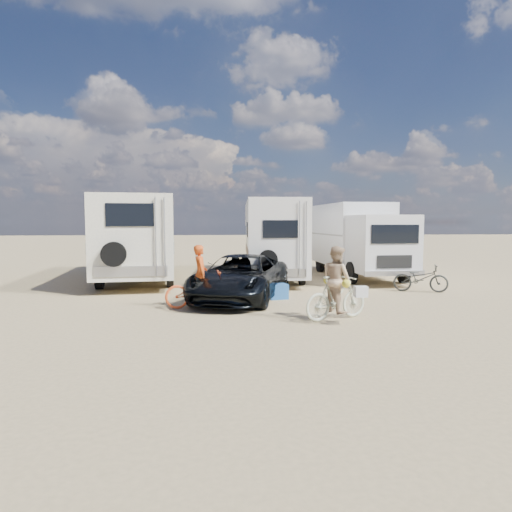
{
  "coord_description": "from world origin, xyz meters",
  "views": [
    {
      "loc": [
        -2.08,
        -11.41,
        2.36
      ],
      "look_at": [
        -0.94,
        2.42,
        1.3
      ],
      "focal_mm": 31.22,
      "sensor_mm": 36.0,
      "label": 1
    }
  ],
  "objects": [
    {
      "name": "rv_left",
      "position": [
        -5.33,
        7.07,
        1.65
      ],
      "size": [
        3.54,
        8.38,
        3.29
      ],
      "primitive_type": null,
      "rotation": [
        0.0,
        0.0,
        0.1
      ],
      "color": "silver",
      "rests_on": "ground"
    },
    {
      "name": "crate",
      "position": [
        -0.52,
        3.5,
        0.2
      ],
      "size": [
        0.65,
        0.65,
        0.4
      ],
      "primitive_type": "cube",
      "rotation": [
        0.0,
        0.0,
        0.39
      ],
      "color": "olive",
      "rests_on": "ground"
    },
    {
      "name": "box_truck",
      "position": [
        3.86,
        7.23,
        1.58
      ],
      "size": [
        2.72,
        7.22,
        3.16
      ],
      "primitive_type": null,
      "rotation": [
        0.0,
        0.0,
        0.06
      ],
      "color": "silver",
      "rests_on": "ground"
    },
    {
      "name": "rv_main",
      "position": [
        0.15,
        7.35,
        1.6
      ],
      "size": [
        2.5,
        7.83,
        3.2
      ],
      "primitive_type": null,
      "rotation": [
        0.0,
        0.0,
        -0.05
      ],
      "color": "white",
      "rests_on": "ground"
    },
    {
      "name": "bike_man",
      "position": [
        -2.61,
        0.8,
        0.51
      ],
      "size": [
        2.0,
        0.92,
        1.01
      ],
      "primitive_type": "imported",
      "rotation": [
        0.0,
        0.0,
        1.71
      ],
      "color": "#E95322",
      "rests_on": "ground"
    },
    {
      "name": "rider_man",
      "position": [
        -2.61,
        0.8,
        0.78
      ],
      "size": [
        0.45,
        0.61,
        1.56
      ],
      "primitive_type": "imported",
      "rotation": [
        0.0,
        0.0,
        1.71
      ],
      "color": "#CD4715",
      "rests_on": "ground"
    },
    {
      "name": "bike_parked",
      "position": [
        4.7,
        3.0,
        0.46
      ],
      "size": [
        1.87,
        1.18,
        0.93
      ],
      "primitive_type": "imported",
      "rotation": [
        0.0,
        0.0,
        1.23
      ],
      "color": "#272927",
      "rests_on": "ground"
    },
    {
      "name": "cooler",
      "position": [
        -0.3,
        2.03,
        0.23
      ],
      "size": [
        0.66,
        0.55,
        0.46
      ],
      "primitive_type": "cube",
      "rotation": [
        0.0,
        0.0,
        0.24
      ],
      "color": "#22559A",
      "rests_on": "ground"
    },
    {
      "name": "dark_suv",
      "position": [
        -1.43,
        2.02,
        0.68
      ],
      "size": [
        3.7,
        5.37,
        1.36
      ],
      "primitive_type": "imported",
      "rotation": [
        0.0,
        0.0,
        -0.32
      ],
      "color": "black",
      "rests_on": "ground"
    },
    {
      "name": "bike_woman",
      "position": [
        0.73,
        -0.97,
        0.54
      ],
      "size": [
        1.84,
        1.2,
        1.08
      ],
      "primitive_type": "imported",
      "rotation": [
        0.0,
        0.0,
        1.99
      ],
      "color": "#B5BA9C",
      "rests_on": "ground"
    },
    {
      "name": "ground",
      "position": [
        0.0,
        0.0,
        0.0
      ],
      "size": [
        140.0,
        140.0,
        0.0
      ],
      "primitive_type": "plane",
      "color": "tan",
      "rests_on": "ground"
    },
    {
      "name": "rider_woman",
      "position": [
        0.73,
        -0.97,
        0.8
      ],
      "size": [
        0.88,
        0.96,
        1.61
      ],
      "primitive_type": "imported",
      "rotation": [
        0.0,
        0.0,
        1.99
      ],
      "color": "tan",
      "rests_on": "ground"
    }
  ]
}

